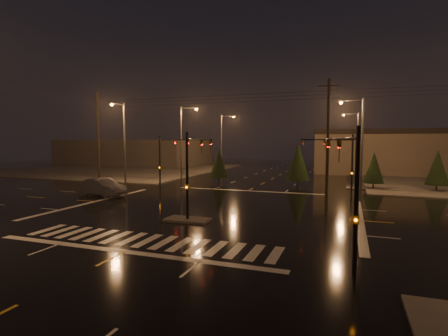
# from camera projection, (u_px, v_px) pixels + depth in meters

# --- Properties ---
(ground) EXTENTS (140.00, 140.00, 0.00)m
(ground) POSITION_uv_depth(u_px,v_px,m) (210.00, 210.00, 27.37)
(ground) COLOR black
(ground) RESTS_ON ground
(sidewalk_nw) EXTENTS (36.00, 36.00, 0.12)m
(sidewalk_nw) POSITION_uv_depth(u_px,v_px,m) (122.00, 169.00, 65.60)
(sidewalk_nw) COLOR #43413C
(sidewalk_nw) RESTS_ON ground
(median_island) EXTENTS (3.00, 1.60, 0.15)m
(median_island) POSITION_uv_depth(u_px,v_px,m) (188.00, 220.00, 23.61)
(median_island) COLOR #43413C
(median_island) RESTS_ON ground
(crosswalk) EXTENTS (15.00, 2.60, 0.01)m
(crosswalk) POSITION_uv_depth(u_px,v_px,m) (147.00, 241.00, 18.92)
(crosswalk) COLOR beige
(crosswalk) RESTS_ON ground
(stop_bar_near) EXTENTS (16.00, 0.50, 0.01)m
(stop_bar_near) POSITION_uv_depth(u_px,v_px,m) (125.00, 252.00, 17.04)
(stop_bar_near) COLOR beige
(stop_bar_near) RESTS_ON ground
(stop_bar_far) EXTENTS (16.00, 0.50, 0.01)m
(stop_bar_far) POSITION_uv_depth(u_px,v_px,m) (248.00, 191.00, 37.69)
(stop_bar_far) COLOR beige
(stop_bar_far) RESTS_ON ground
(commercial_block) EXTENTS (30.00, 18.00, 5.60)m
(commercial_block) POSITION_uv_depth(u_px,v_px,m) (135.00, 152.00, 78.33)
(commercial_block) COLOR #453E3D
(commercial_block) RESTS_ON ground
(signal_mast_median) EXTENTS (0.25, 4.59, 6.00)m
(signal_mast_median) POSITION_uv_depth(u_px,v_px,m) (193.00, 165.00, 24.19)
(signal_mast_median) COLOR black
(signal_mast_median) RESTS_ON ground
(signal_mast_ne) EXTENTS (4.84, 1.86, 6.00)m
(signal_mast_ne) POSITION_uv_depth(u_px,v_px,m) (341.00, 158.00, 33.39)
(signal_mast_ne) COLOR black
(signal_mast_ne) RESTS_ON ground
(signal_mast_nw) EXTENTS (4.84, 1.86, 6.00)m
(signal_mast_nw) POSITION_uv_depth(u_px,v_px,m) (166.00, 155.00, 39.77)
(signal_mast_nw) COLOR black
(signal_mast_nw) RESTS_ON ground
(signal_mast_se) EXTENTS (1.55, 3.87, 6.00)m
(signal_mast_se) POSITION_uv_depth(u_px,v_px,m) (349.00, 182.00, 14.49)
(signal_mast_se) COLOR black
(signal_mast_se) RESTS_ON ground
(streetlight_1) EXTENTS (2.77, 0.32, 10.00)m
(streetlight_1) POSITION_uv_depth(u_px,v_px,m) (183.00, 138.00, 47.56)
(streetlight_1) COLOR #38383A
(streetlight_1) RESTS_ON ground
(streetlight_2) EXTENTS (2.77, 0.32, 10.00)m
(streetlight_2) POSITION_uv_depth(u_px,v_px,m) (223.00, 138.00, 62.58)
(streetlight_2) COLOR #38383A
(streetlight_2) RESTS_ON ground
(streetlight_3) EXTENTS (2.77, 0.32, 10.00)m
(streetlight_3) POSITION_uv_depth(u_px,v_px,m) (359.00, 137.00, 38.17)
(streetlight_3) COLOR #38383A
(streetlight_3) RESTS_ON ground
(streetlight_4) EXTENTS (2.77, 0.32, 10.00)m
(streetlight_4) POSITION_uv_depth(u_px,v_px,m) (356.00, 138.00, 56.94)
(streetlight_4) COLOR #38383A
(streetlight_4) RESTS_ON ground
(streetlight_5) EXTENTS (0.32, 2.77, 10.00)m
(streetlight_5) POSITION_uv_depth(u_px,v_px,m) (123.00, 137.00, 42.79)
(streetlight_5) COLOR #38383A
(streetlight_5) RESTS_ON ground
(utility_pole_0) EXTENTS (2.20, 0.32, 12.00)m
(utility_pole_0) POSITION_uv_depth(u_px,v_px,m) (98.00, 135.00, 47.42)
(utility_pole_0) COLOR black
(utility_pole_0) RESTS_ON ground
(utility_pole_1) EXTENTS (2.20, 0.32, 12.00)m
(utility_pole_1) POSITION_uv_depth(u_px,v_px,m) (328.00, 134.00, 37.33)
(utility_pole_1) COLOR black
(utility_pole_1) RESTS_ON ground
(conifer_0) EXTENTS (2.24, 2.24, 4.19)m
(conifer_0) POSITION_uv_depth(u_px,v_px,m) (374.00, 167.00, 38.90)
(conifer_0) COLOR black
(conifer_0) RESTS_ON ground
(conifer_1) EXTENTS (2.39, 2.39, 4.43)m
(conifer_1) POSITION_uv_depth(u_px,v_px,m) (437.00, 168.00, 36.95)
(conifer_1) COLOR black
(conifer_1) RESTS_ON ground
(conifer_3) EXTENTS (2.36, 2.36, 4.39)m
(conifer_3) POSITION_uv_depth(u_px,v_px,m) (219.00, 163.00, 44.57)
(conifer_3) COLOR black
(conifer_3) RESTS_ON ground
(conifer_4) EXTENTS (2.81, 2.81, 5.09)m
(conifer_4) POSITION_uv_depth(u_px,v_px,m) (298.00, 162.00, 41.63)
(conifer_4) COLOR black
(conifer_4) RESTS_ON ground
(car_crossing) EXTENTS (5.48, 2.95, 1.71)m
(car_crossing) POSITION_uv_depth(u_px,v_px,m) (103.00, 187.00, 34.36)
(car_crossing) COLOR #55575C
(car_crossing) RESTS_ON ground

